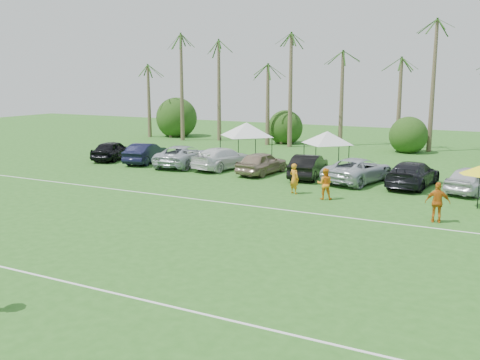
% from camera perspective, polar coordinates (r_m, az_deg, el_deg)
% --- Properties ---
extents(field_lines, '(80.00, 12.10, 0.01)m').
position_cam_1_polar(field_lines, '(23.78, -10.78, -5.12)').
color(field_lines, white).
rests_on(field_lines, ground).
extents(palm_tree_0, '(2.40, 2.40, 8.90)m').
position_cam_1_polar(palm_tree_0, '(60.07, -9.98, 11.75)').
color(palm_tree_0, brown).
rests_on(palm_tree_0, ground).
extents(palm_tree_1, '(2.40, 2.40, 9.90)m').
position_cam_1_polar(palm_tree_1, '(57.21, -5.92, 12.78)').
color(palm_tree_1, brown).
rests_on(palm_tree_1, ground).
extents(palm_tree_2, '(2.40, 2.40, 10.90)m').
position_cam_1_polar(palm_tree_2, '(54.68, -1.42, 13.82)').
color(palm_tree_2, brown).
rests_on(palm_tree_2, ground).
extents(palm_tree_3, '(2.40, 2.40, 11.90)m').
position_cam_1_polar(palm_tree_3, '(52.92, 2.51, 14.83)').
color(palm_tree_3, brown).
rests_on(palm_tree_3, ground).
extents(palm_tree_4, '(2.40, 2.40, 8.90)m').
position_cam_1_polar(palm_tree_4, '(51.26, 6.64, 12.00)').
color(palm_tree_4, brown).
rests_on(palm_tree_4, ground).
extents(palm_tree_5, '(2.40, 2.40, 9.90)m').
position_cam_1_polar(palm_tree_5, '(50.00, 11.06, 12.90)').
color(palm_tree_5, brown).
rests_on(palm_tree_5, ground).
extents(palm_tree_6, '(2.40, 2.40, 10.90)m').
position_cam_1_polar(palm_tree_6, '(49.05, 15.71, 13.75)').
color(palm_tree_6, brown).
rests_on(palm_tree_6, ground).
extents(palm_tree_7, '(2.40, 2.40, 11.90)m').
position_cam_1_polar(palm_tree_7, '(48.43, 20.55, 14.52)').
color(palm_tree_7, brown).
rests_on(palm_tree_7, ground).
extents(bush_tree_0, '(4.00, 4.00, 4.00)m').
position_cam_1_polar(bush_tree_0, '(59.31, -6.89, 6.35)').
color(bush_tree_0, brown).
rests_on(bush_tree_0, ground).
extents(bush_tree_1, '(4.00, 4.00, 4.00)m').
position_cam_1_polar(bush_tree_1, '(53.13, 4.86, 5.86)').
color(bush_tree_1, brown).
rests_on(bush_tree_1, ground).
extents(bush_tree_2, '(4.00, 4.00, 4.00)m').
position_cam_1_polar(bush_tree_2, '(49.81, 17.76, 5.03)').
color(bush_tree_2, brown).
rests_on(bush_tree_2, ground).
extents(sideline_player_a, '(0.74, 0.63, 1.73)m').
position_cam_1_polar(sideline_player_a, '(30.23, 5.80, 0.15)').
color(sideline_player_a, orange).
rests_on(sideline_player_a, ground).
extents(sideline_player_b, '(0.99, 0.87, 1.71)m').
position_cam_1_polar(sideline_player_b, '(29.06, 9.03, -0.40)').
color(sideline_player_b, orange).
rests_on(sideline_player_b, ground).
extents(sideline_player_c, '(1.14, 0.61, 1.86)m').
position_cam_1_polar(sideline_player_c, '(25.75, 20.33, -2.26)').
color(sideline_player_c, '#CB6716').
rests_on(sideline_player_c, ground).
extents(canopy_tent_left, '(4.49, 4.49, 3.64)m').
position_cam_1_polar(canopy_tent_left, '(40.38, 0.70, 6.16)').
color(canopy_tent_left, black).
rests_on(canopy_tent_left, ground).
extents(canopy_tent_right, '(3.90, 3.90, 3.16)m').
position_cam_1_polar(canopy_tent_right, '(38.43, 9.31, 5.15)').
color(canopy_tent_right, black).
rests_on(canopy_tent_right, ground).
extents(market_umbrella, '(1.98, 1.98, 2.21)m').
position_cam_1_polar(market_umbrella, '(28.96, 24.27, 0.99)').
color(market_umbrella, black).
rests_on(market_umbrella, ground).
extents(parked_car_0, '(2.71, 4.79, 1.54)m').
position_cam_1_polar(parked_car_0, '(43.54, -13.44, 3.10)').
color(parked_car_0, black).
rests_on(parked_car_0, ground).
extents(parked_car_1, '(2.48, 4.89, 1.54)m').
position_cam_1_polar(parked_car_1, '(41.45, -10.03, 2.85)').
color(parked_car_1, black).
rests_on(parked_car_1, ground).
extents(parked_car_2, '(3.26, 5.82, 1.54)m').
position_cam_1_polar(parked_car_2, '(39.68, -6.11, 2.60)').
color(parked_car_2, '#AFB6BE').
rests_on(parked_car_2, ground).
extents(parked_car_3, '(3.31, 5.65, 1.54)m').
position_cam_1_polar(parked_car_3, '(38.23, -1.76, 2.33)').
color(parked_car_3, white).
rests_on(parked_car_3, ground).
extents(parked_car_4, '(2.33, 4.69, 1.54)m').
position_cam_1_polar(parked_car_4, '(36.25, 2.34, 1.85)').
color(parked_car_4, gray).
rests_on(parked_car_4, ground).
extents(parked_car_5, '(2.10, 4.81, 1.54)m').
position_cam_1_polar(parked_car_5, '(35.16, 7.31, 1.48)').
color(parked_car_5, black).
rests_on(parked_car_5, ground).
extents(parked_car_6, '(3.77, 5.97, 1.54)m').
position_cam_1_polar(parked_car_6, '(34.21, 12.49, 1.05)').
color(parked_car_6, '#B2B8BF').
rests_on(parked_car_6, ground).
extents(parked_car_7, '(2.77, 5.51, 1.54)m').
position_cam_1_polar(parked_car_7, '(33.67, 17.95, 0.61)').
color(parked_car_7, black).
rests_on(parked_car_7, ground).
extents(parked_car_8, '(2.97, 4.83, 1.54)m').
position_cam_1_polar(parked_car_8, '(33.10, 23.49, 0.06)').
color(parked_car_8, silver).
rests_on(parked_car_8, ground).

